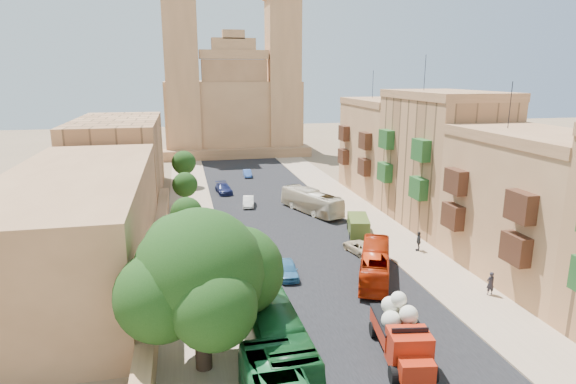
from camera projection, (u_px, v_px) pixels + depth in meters
name	position (u px, v px, depth m)	size (l,w,h in m)	color
road_surface	(280.00, 219.00, 52.66)	(14.00, 140.00, 0.01)	black
sidewalk_east	(362.00, 214.00, 54.65)	(5.00, 140.00, 0.01)	#9E8367
sidewalk_west	(192.00, 225.00, 50.68)	(5.00, 140.00, 0.01)	#9E8367
kerb_east	(341.00, 214.00, 54.11)	(0.25, 140.00, 0.12)	#9E8367
kerb_west	(216.00, 222.00, 51.19)	(0.25, 140.00, 0.12)	#9E8367
townhouse_b	(534.00, 206.00, 36.63)	(9.00, 14.00, 14.90)	#A9764C
townhouse_c	(441.00, 159.00, 49.61)	(9.00, 14.00, 17.40)	#B47E52
townhouse_d	(385.00, 147.00, 63.06)	(9.00, 14.00, 15.90)	#A9764C
west_wall	(158.00, 252.00, 40.35)	(1.00, 40.00, 1.80)	#A9764C
west_building_low	(80.00, 226.00, 36.52)	(10.00, 28.00, 8.40)	#966741
west_building_mid	(119.00, 159.00, 60.98)	(10.00, 22.00, 10.00)	#B47E52
church	(232.00, 104.00, 96.48)	(28.00, 22.50, 36.30)	#A9764C
ficus_tree	(202.00, 277.00, 24.79)	(8.89, 8.18, 8.89)	#332319
street_tree_a	(189.00, 258.00, 32.73)	(3.16, 3.16, 4.86)	#332319
street_tree_b	(187.00, 213.00, 44.16)	(2.93, 2.93, 4.51)	#332319
street_tree_c	(185.00, 185.00, 55.55)	(2.90, 2.90, 4.46)	#332319
street_tree_d	(184.00, 163.00, 66.82)	(3.33, 3.33, 5.12)	#332319
red_truck	(402.00, 332.00, 26.60)	(3.25, 6.33, 3.54)	#AE220D
olive_pickup	(358.00, 226.00, 47.42)	(2.91, 4.61, 1.77)	#465921
bus_green_north	(272.00, 332.00, 26.58)	(2.63, 11.25, 3.13)	#175826
bus_red_east	(375.00, 264.00, 37.05)	(2.05, 8.75, 2.44)	#B52809
bus_cream_east	(311.00, 201.00, 54.82)	(2.19, 9.35, 2.60)	beige
car_blue_a	(288.00, 269.00, 37.51)	(1.45, 3.61, 1.23)	teal
car_white_a	(248.00, 201.00, 57.57)	(1.25, 3.60, 1.19)	white
car_cream	(360.00, 247.00, 42.52)	(1.83, 3.96, 1.10)	tan
car_dkblue	(224.00, 188.00, 63.90)	(1.79, 4.39, 1.27)	#141B48
car_white_b	(299.00, 189.00, 63.91)	(1.35, 3.35, 1.14)	white
car_blue_b	(247.00, 173.00, 74.06)	(1.15, 3.29, 1.08)	#365AAC
pedestrian_a	(490.00, 283.00, 34.41)	(0.64, 0.42, 1.75)	black
pedestrian_c	(419.00, 241.00, 43.00)	(1.05, 0.44, 1.79)	#303033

